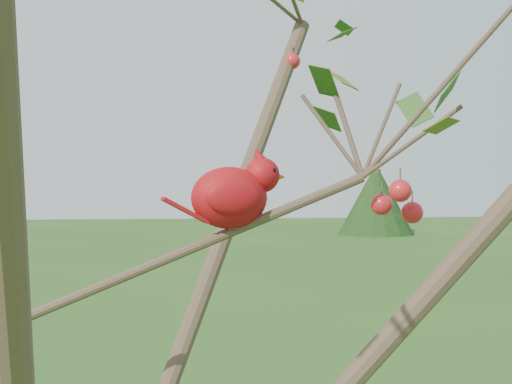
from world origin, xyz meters
TOP-DOWN VIEW (x-y plane):
  - crabapple_tree at (0.03, -0.02)m, footprint 2.35×2.05m
  - cardinal at (0.32, 0.07)m, footprint 0.23×0.13m
  - distant_trees at (-1.79, 22.92)m, footprint 41.68×9.96m

SIDE VIEW (x-z plane):
  - distant_trees at x=-1.79m, z-range -0.09..2.79m
  - crabapple_tree at x=0.03m, z-range 0.65..3.60m
  - cardinal at x=0.32m, z-range 2.09..2.25m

